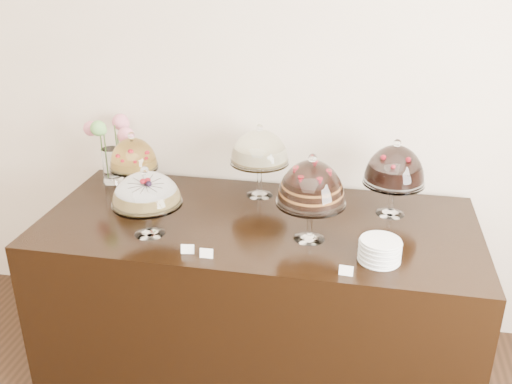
% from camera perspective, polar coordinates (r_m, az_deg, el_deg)
% --- Properties ---
extents(wall_back, '(5.00, 0.04, 3.00)m').
position_cam_1_polar(wall_back, '(3.22, 0.40, 11.27)').
color(wall_back, beige).
rests_on(wall_back, ground).
extents(display_counter, '(2.20, 1.00, 0.90)m').
position_cam_1_polar(display_counter, '(3.12, 0.18, -10.25)').
color(display_counter, black).
rests_on(display_counter, ground).
extents(cake_stand_sugar_sponge, '(0.34, 0.34, 0.35)m').
position_cam_1_polar(cake_stand_sugar_sponge, '(2.72, -10.91, 0.02)').
color(cake_stand_sugar_sponge, white).
rests_on(cake_stand_sugar_sponge, display_counter).
extents(cake_stand_choco_layer, '(0.32, 0.32, 0.43)m').
position_cam_1_polar(cake_stand_choco_layer, '(2.62, 5.56, 0.63)').
color(cake_stand_choco_layer, white).
rests_on(cake_stand_choco_layer, display_counter).
extents(cake_stand_cheesecake, '(0.32, 0.32, 0.41)m').
position_cam_1_polar(cake_stand_cheesecake, '(3.08, 0.36, 4.26)').
color(cake_stand_cheesecake, white).
rests_on(cake_stand_cheesecake, display_counter).
extents(cake_stand_dark_choco, '(0.31, 0.31, 0.41)m').
position_cam_1_polar(cake_stand_dark_choco, '(2.95, 13.71, 2.35)').
color(cake_stand_dark_choco, white).
rests_on(cake_stand_dark_choco, display_counter).
extents(cake_stand_fruit_tart, '(0.27, 0.27, 0.35)m').
position_cam_1_polar(cake_stand_fruit_tart, '(3.24, -12.18, 3.51)').
color(cake_stand_fruit_tart, white).
rests_on(cake_stand_fruit_tart, display_counter).
extents(flower_vase, '(0.30, 0.31, 0.40)m').
position_cam_1_polar(flower_vase, '(3.39, -14.25, 4.56)').
color(flower_vase, white).
rests_on(flower_vase, display_counter).
extents(plate_stack, '(0.18, 0.18, 0.10)m').
position_cam_1_polar(plate_stack, '(2.58, 12.27, -5.74)').
color(plate_stack, white).
rests_on(plate_stack, display_counter).
extents(price_card_left, '(0.06, 0.02, 0.04)m').
position_cam_1_polar(price_card_left, '(2.61, -6.86, -5.70)').
color(price_card_left, white).
rests_on(price_card_left, display_counter).
extents(price_card_right, '(0.06, 0.02, 0.04)m').
position_cam_1_polar(price_card_right, '(2.46, 9.00, -7.78)').
color(price_card_right, white).
rests_on(price_card_right, display_counter).
extents(price_card_extra, '(0.06, 0.02, 0.04)m').
position_cam_1_polar(price_card_extra, '(2.57, -4.99, -6.12)').
color(price_card_extra, white).
rests_on(price_card_extra, display_counter).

